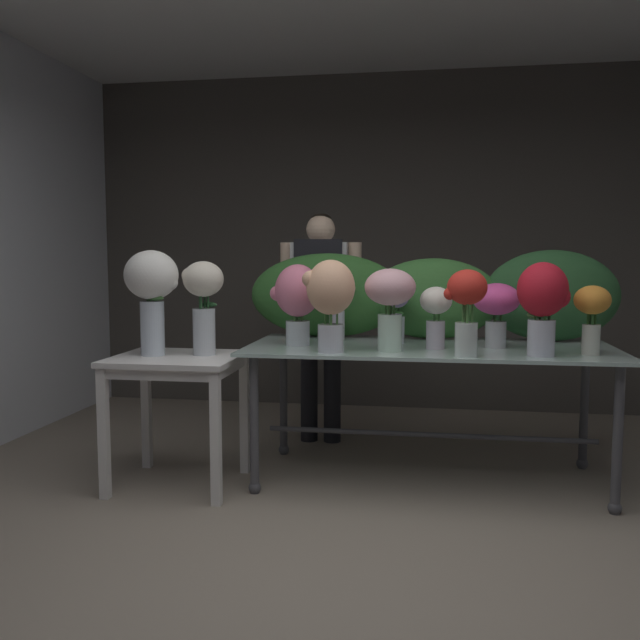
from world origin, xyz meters
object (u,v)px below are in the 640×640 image
at_px(vase_crimson_roses, 543,300).
at_px(vase_white_roses_tall, 152,288).
at_px(vase_peach_lilies, 330,296).
at_px(florist, 321,303).
at_px(vase_violet_freesia, 337,296).
at_px(vase_scarlet_stock, 467,303).
at_px(vase_rosy_carnations, 297,297).
at_px(vase_fuchsia_anemones, 496,306).
at_px(display_table_glass, 429,365).
at_px(vase_cream_lisianthus_tall, 203,298).
at_px(vase_sunset_ranunculus, 592,311).
at_px(side_table_white, 177,374).
at_px(vase_blush_peonies, 390,299).
at_px(vase_lilac_hydrangea, 397,308).
at_px(vase_ivory_tulips, 436,312).

height_order(vase_crimson_roses, vase_white_roses_tall, vase_white_roses_tall).
distance_m(vase_peach_lilies, vase_crimson_roses, 1.10).
bearing_deg(vase_crimson_roses, florist, 142.21).
xyz_separation_m(vase_violet_freesia, vase_scarlet_stock, (0.75, -0.57, 0.00)).
xyz_separation_m(vase_violet_freesia, vase_rosy_carnations, (-0.19, -0.27, 0.01)).
xyz_separation_m(vase_fuchsia_anemones, vase_violet_freesia, (-0.93, 0.20, 0.04)).
height_order(display_table_glass, vase_white_roses_tall, vase_white_roses_tall).
distance_m(vase_rosy_carnations, vase_cream_lisianthus_tall, 0.54).
xyz_separation_m(vase_sunset_ranunculus, vase_violet_freesia, (-1.40, 0.40, 0.04)).
bearing_deg(side_table_white, vase_blush_peonies, 3.25).
relative_size(vase_sunset_ranunculus, vase_lilac_hydrangea, 0.99).
bearing_deg(side_table_white, vase_white_roses_tall, 179.96).
xyz_separation_m(side_table_white, vase_peach_lilies, (0.88, -0.02, 0.45)).
bearing_deg(florist, vase_rosy_carnations, -90.30).
relative_size(florist, vase_peach_lilies, 3.22).
bearing_deg(vase_lilac_hydrangea, vase_fuchsia_anemones, -12.60).
xyz_separation_m(side_table_white, florist, (0.65, 1.04, 0.34)).
xyz_separation_m(side_table_white, vase_violet_freesia, (0.84, 0.50, 0.42)).
bearing_deg(vase_sunset_ranunculus, vase_ivory_tulips, 172.62).
xyz_separation_m(florist, vase_fuchsia_anemones, (1.12, -0.74, 0.04)).
bearing_deg(side_table_white, vase_rosy_carnations, 19.15).
distance_m(display_table_glass, vase_fuchsia_anemones, 0.50).
relative_size(vase_sunset_ranunculus, vase_blush_peonies, 0.81).
bearing_deg(vase_cream_lisianthus_tall, vase_white_roses_tall, -167.01).
distance_m(vase_violet_freesia, vase_rosy_carnations, 0.33).
height_order(vase_sunset_ranunculus, vase_ivory_tulips, vase_sunset_ranunculus).
bearing_deg(vase_crimson_roses, vase_fuchsia_anemones, 125.47).
relative_size(vase_lilac_hydrangea, vase_cream_lisianthus_tall, 0.69).
distance_m(vase_lilac_hydrangea, vase_rosy_carnations, 0.60).
bearing_deg(display_table_glass, vase_cream_lisianthus_tall, -169.02).
relative_size(vase_violet_freesia, vase_rosy_carnations, 0.92).
height_order(florist, vase_violet_freesia, florist).
bearing_deg(vase_ivory_tulips, vase_violet_freesia, 153.51).
relative_size(side_table_white, vase_blush_peonies, 1.66).
bearing_deg(vase_crimson_roses, display_table_glass, 152.25).
relative_size(display_table_glass, vase_scarlet_stock, 4.65).
bearing_deg(side_table_white, display_table_glass, 12.44).
bearing_deg(vase_cream_lisianthus_tall, vase_crimson_roses, -1.71).
bearing_deg(vase_violet_freesia, side_table_white, -149.44).
distance_m(vase_lilac_hydrangea, vase_white_roses_tall, 1.42).
xyz_separation_m(vase_peach_lilies, vase_white_roses_tall, (-1.02, 0.02, 0.03)).
relative_size(vase_sunset_ranunculus, vase_peach_lilies, 0.73).
bearing_deg(florist, side_table_white, -122.21).
xyz_separation_m(vase_peach_lilies, vase_blush_peonies, (0.31, 0.09, -0.02)).
bearing_deg(florist, vase_sunset_ranunculus, -30.73).
distance_m(side_table_white, vase_crimson_roses, 2.02).
xyz_separation_m(vase_lilac_hydrangea, vase_blush_peonies, (-0.02, -0.35, 0.08)).
height_order(vase_ivory_tulips, vase_white_roses_tall, vase_white_roses_tall).
bearing_deg(vase_rosy_carnations, vase_cream_lisianthus_tall, -162.50).
relative_size(vase_lilac_hydrangea, vase_scarlet_stock, 0.82).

